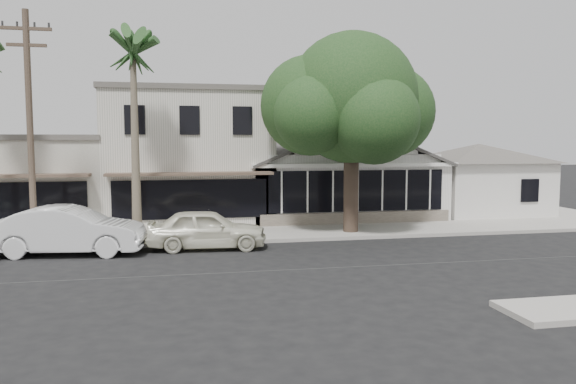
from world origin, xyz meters
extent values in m
plane|color=black|center=(0.00, 0.00, 0.00)|extent=(140.00, 140.00, 0.00)
cube|color=#9E9991|center=(-8.00, 6.75, 0.07)|extent=(90.00, 3.50, 0.15)
cube|color=white|center=(5.00, 12.50, 1.50)|extent=(10.00, 8.00, 3.00)
cube|color=black|center=(5.00, 8.44, 1.75)|extent=(8.80, 0.10, 2.00)
cube|color=#60564C|center=(5.00, 8.45, 0.35)|extent=(9.60, 0.18, 0.70)
cube|color=white|center=(13.20, 11.50, 1.50)|extent=(6.00, 6.00, 3.00)
cube|color=silver|center=(-3.00, 13.50, 3.25)|extent=(8.00, 10.00, 6.50)
cube|color=silver|center=(-12.00, 13.50, 2.10)|extent=(10.00, 10.00, 4.20)
cylinder|color=brown|center=(-9.00, 5.20, 4.50)|extent=(0.24, 0.24, 9.00)
cube|color=brown|center=(-9.00, 5.20, 8.30)|extent=(1.80, 0.12, 0.12)
cube|color=brown|center=(-9.00, 5.20, 7.70)|extent=(1.40, 0.12, 0.12)
imported|color=silver|center=(-2.54, 4.15, 0.78)|extent=(4.69, 2.17, 1.55)
imported|color=silver|center=(-7.54, 4.09, 0.89)|extent=(5.61, 2.58, 1.78)
cylinder|color=#4C382E|center=(3.93, 6.19, 1.76)|extent=(0.66, 0.66, 3.51)
sphere|color=#153516|center=(3.93, 6.19, 6.04)|extent=(5.71, 5.71, 5.71)
sphere|color=#153516|center=(5.91, 6.85, 5.49)|extent=(4.17, 4.17, 4.17)
sphere|color=#153516|center=(2.18, 6.63, 5.71)|extent=(4.39, 4.39, 4.39)
sphere|color=#153516|center=(4.37, 4.55, 5.05)|extent=(3.73, 3.73, 3.73)
sphere|color=#153516|center=(3.27, 7.95, 6.37)|extent=(3.95, 3.95, 3.95)
sphere|color=#153516|center=(5.25, 7.73, 6.81)|extent=(3.51, 3.51, 3.51)
sphere|color=#153516|center=(1.96, 5.31, 5.27)|extent=(3.29, 3.29, 3.29)
cone|color=#726651|center=(-5.25, 6.02, 3.78)|extent=(0.41, 0.41, 7.56)
camera|label=1|loc=(-3.78, -17.45, 4.16)|focal=35.00mm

